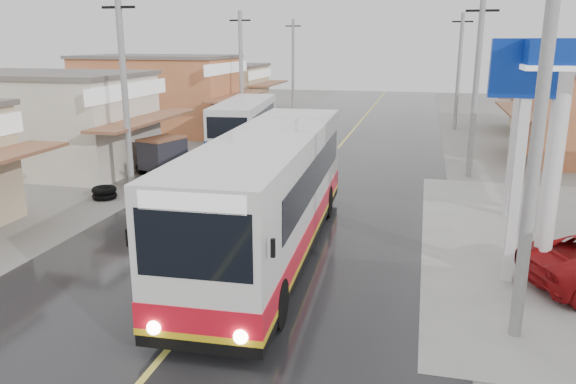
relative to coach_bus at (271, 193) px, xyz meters
The scene contains 11 objects.
ground 3.97m from the coach_bus, 100.17° to the right, with size 120.00×120.00×0.00m, color slate.
road 11.72m from the coach_bus, 93.06° to the left, with size 12.00×90.00×0.02m, color black.
centre_line 11.72m from the coach_bus, 93.06° to the left, with size 0.15×90.00×0.01m, color #D8CC4C.
shopfronts_left 20.02m from the coach_bus, 133.09° to the left, with size 11.00×44.00×5.20m, color tan, non-canonical shape.
utility_poles_left 14.81m from the coach_bus, 121.24° to the left, with size 1.60×50.00×8.00m, color gray, non-canonical shape.
utility_poles_right 13.34m from the coach_bus, 61.09° to the left, with size 1.60×36.00×8.00m, color gray, non-canonical shape.
coach_bus is the anchor object (origin of this frame).
second_bus 15.79m from the coach_bus, 110.73° to the left, with size 3.38×8.93×2.89m.
cyclist 4.80m from the coach_bus, 166.00° to the left, with size 0.89×1.88×1.95m.
tricycle_near 11.78m from the coach_bus, 131.23° to the left, with size 2.05×2.59×1.74m.
tyre_stack 9.24m from the coach_bus, 152.58° to the left, with size 0.98×0.98×0.50m.
Camera 1 is at (4.81, -11.72, 6.15)m, focal length 35.00 mm.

